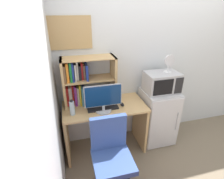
% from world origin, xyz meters
% --- Properties ---
extents(wall_back, '(6.40, 0.04, 2.60)m').
position_xyz_m(wall_back, '(0.40, 0.02, 1.30)').
color(wall_back, silver).
rests_on(wall_back, ground_plane).
extents(wall_left, '(0.04, 4.40, 2.60)m').
position_xyz_m(wall_left, '(-1.62, -1.60, 1.30)').
color(wall_left, silver).
rests_on(wall_left, ground_plane).
extents(desk, '(1.15, 0.58, 0.77)m').
position_xyz_m(desk, '(-0.97, -0.29, 0.53)').
color(desk, tan).
rests_on(desk, ground_plane).
extents(hutch_bookshelf, '(0.71, 0.29, 0.66)m').
position_xyz_m(hutch_bookshelf, '(-1.26, -0.13, 1.12)').
color(hutch_bookshelf, tan).
rests_on(hutch_bookshelf, desk).
extents(monitor, '(0.49, 0.21, 0.37)m').
position_xyz_m(monitor, '(-1.02, -0.42, 0.97)').
color(monitor, '#B7B7BC').
rests_on(monitor, desk).
extents(keyboard, '(0.42, 0.13, 0.02)m').
position_xyz_m(keyboard, '(-1.01, -0.36, 0.78)').
color(keyboard, black).
rests_on(keyboard, desk).
extents(computer_mouse, '(0.05, 0.10, 0.03)m').
position_xyz_m(computer_mouse, '(-0.74, -0.34, 0.79)').
color(computer_mouse, black).
rests_on(computer_mouse, desk).
extents(water_bottle, '(0.07, 0.07, 0.21)m').
position_xyz_m(water_bottle, '(-1.42, -0.40, 0.87)').
color(water_bottle, silver).
rests_on(water_bottle, desk).
extents(mini_fridge, '(0.51, 0.52, 0.88)m').
position_xyz_m(mini_fridge, '(-0.11, -0.27, 0.44)').
color(mini_fridge, silver).
rests_on(mini_fridge, ground_plane).
extents(microwave, '(0.48, 0.35, 0.29)m').
position_xyz_m(microwave, '(-0.11, -0.27, 1.02)').
color(microwave, '#ADADB2').
rests_on(microwave, mini_fridge).
extents(desk_fan, '(0.15, 0.11, 0.26)m').
position_xyz_m(desk_fan, '(-0.04, -0.27, 1.32)').
color(desk_fan, silver).
rests_on(desk_fan, microwave).
extents(desk_chair, '(0.50, 0.50, 0.93)m').
position_xyz_m(desk_chair, '(-1.04, -0.94, 0.41)').
color(desk_chair, black).
rests_on(desk_chair, ground_plane).
extents(wall_corkboard, '(0.74, 0.02, 0.41)m').
position_xyz_m(wall_corkboard, '(-1.44, -0.01, 1.72)').
color(wall_corkboard, tan).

